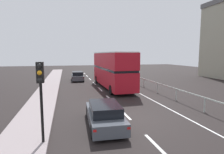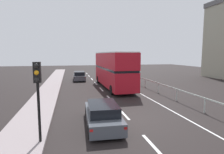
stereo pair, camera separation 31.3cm
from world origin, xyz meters
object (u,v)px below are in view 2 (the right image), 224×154
object	(u,v)px
sedan_car_ahead	(79,76)
hatchback_car_near	(102,115)
traffic_signal_pole	(38,82)
double_decker_bus_red	(113,69)

from	to	relation	value
sedan_car_ahead	hatchback_car_near	bearing A→B (deg)	-88.02
hatchback_car_near	traffic_signal_pole	bearing A→B (deg)	-150.17
hatchback_car_near	traffic_signal_pole	xyz separation A→B (m)	(-3.13, -1.62, 2.19)
double_decker_bus_red	sedan_car_ahead	distance (m)	8.46
hatchback_car_near	traffic_signal_pole	size ratio (longest dim) A/B	1.30
hatchback_car_near	sedan_car_ahead	size ratio (longest dim) A/B	1.03
double_decker_bus_red	hatchback_car_near	bearing A→B (deg)	-107.21
traffic_signal_pole	double_decker_bus_red	bearing A→B (deg)	64.14
traffic_signal_pole	sedan_car_ahead	size ratio (longest dim) A/B	0.80
hatchback_car_near	sedan_car_ahead	distance (m)	19.26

